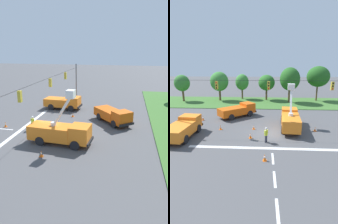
# 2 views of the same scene
# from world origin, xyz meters

# --- Properties ---
(ground_plane) EXTENTS (200.00, 200.00, 0.00)m
(ground_plane) POSITION_xyz_m (0.00, 0.00, 0.00)
(ground_plane) COLOR #4C4C4F
(grass_verge) EXTENTS (56.00, 12.00, 0.10)m
(grass_verge) POSITION_xyz_m (0.00, 18.00, 0.05)
(grass_verge) COLOR #3D6B2D
(grass_verge) RESTS_ON ground
(lane_markings) EXTENTS (17.60, 15.25, 0.01)m
(lane_markings) POSITION_xyz_m (0.00, -5.54, 0.00)
(lane_markings) COLOR silver
(lane_markings) RESTS_ON ground
(signal_gantry) EXTENTS (26.20, 0.33, 7.20)m
(signal_gantry) POSITION_xyz_m (0.00, -0.00, 4.43)
(signal_gantry) COLOR slate
(signal_gantry) RESTS_ON ground
(tree_far_west) EXTENTS (3.49, 3.17, 6.11)m
(tree_far_west) POSITION_xyz_m (-19.51, 18.32, 4.22)
(tree_far_west) COLOR brown
(tree_far_west) RESTS_ON ground
(tree_west) EXTENTS (4.21, 3.97, 6.75)m
(tree_west) POSITION_xyz_m (-11.26, 19.70, 4.51)
(tree_west) COLOR brown
(tree_west) RESTS_ON ground
(tree_centre) EXTENTS (3.22, 3.36, 6.11)m
(tree_centre) POSITION_xyz_m (-6.23, 21.87, 4.17)
(tree_centre) COLOR brown
(tree_centre) RESTS_ON ground
(tree_east) EXTENTS (3.85, 4.23, 6.03)m
(tree_east) POSITION_xyz_m (-0.31, 20.84, 4.18)
(tree_east) COLOR brown
(tree_east) RESTS_ON ground
(tree_far_east) EXTENTS (4.37, 4.71, 7.77)m
(tree_far_east) POSITION_xyz_m (4.74, 18.55, 5.23)
(tree_far_east) COLOR brown
(tree_far_east) RESTS_ON ground
(tree_east_end) EXTENTS (5.17, 4.50, 8.00)m
(tree_east_end) POSITION_xyz_m (11.42, 20.67, 5.65)
(tree_east_end) COLOR brown
(tree_east_end) RESTS_ON ground
(utility_truck_bucket_lift) EXTENTS (2.79, 6.90, 5.88)m
(utility_truck_bucket_lift) POSITION_xyz_m (2.66, 2.05, 1.37)
(utility_truck_bucket_lift) COLOR orange
(utility_truck_bucket_lift) RESTS_ON ground
(utility_truck_support_near) EXTENTS (6.23, 5.72, 2.10)m
(utility_truck_support_near) POSITION_xyz_m (-5.13, 6.98, 1.12)
(utility_truck_support_near) COLOR #D6560F
(utility_truck_support_near) RESTS_ON ground
(utility_truck_support_far) EXTENTS (2.79, 6.13, 2.12)m
(utility_truck_support_far) POSITION_xyz_m (-10.43, -1.58, 1.15)
(utility_truck_support_far) COLOR orange
(utility_truck_support_far) RESTS_ON ground
(road_worker) EXTENTS (0.40, 0.59, 1.77)m
(road_worker) POSITION_xyz_m (-0.60, -2.62, 1.00)
(road_worker) COLOR #383842
(road_worker) RESTS_ON ground
(traffic_cone_foreground_left) EXTENTS (0.36, 0.36, 0.70)m
(traffic_cone_foreground_left) POSITION_xyz_m (-0.75, -6.49, 0.34)
(traffic_cone_foreground_left) COLOR orange
(traffic_cone_foreground_left) RESTS_ON ground
(traffic_cone_foreground_right) EXTENTS (0.36, 0.36, 0.60)m
(traffic_cone_foreground_right) POSITION_xyz_m (5.79, 1.08, 0.28)
(traffic_cone_foreground_right) COLOR orange
(traffic_cone_foreground_right) RESTS_ON ground
(traffic_cone_mid_left) EXTENTS (0.36, 0.36, 0.59)m
(traffic_cone_mid_left) POSITION_xyz_m (-2.20, 1.33, 0.28)
(traffic_cone_mid_left) COLOR orange
(traffic_cone_mid_left) RESTS_ON ground
(traffic_cone_near_bucket) EXTENTS (0.36, 0.36, 0.65)m
(traffic_cone_near_bucket) POSITION_xyz_m (-6.62, 0.97, 0.31)
(traffic_cone_near_bucket) COLOR orange
(traffic_cone_near_bucket) RESTS_ON ground
(traffic_cone_lane_edge_a) EXTENTS (0.36, 0.36, 0.65)m
(traffic_cone_lane_edge_a) POSITION_xyz_m (-2.42, -1.59, 0.31)
(traffic_cone_lane_edge_a) COLOR orange
(traffic_cone_lane_edge_a) RESTS_ON ground
(traffic_cone_lane_edge_b) EXTENTS (0.36, 0.36, 0.72)m
(traffic_cone_lane_edge_b) POSITION_xyz_m (-10.29, 4.73, 0.35)
(traffic_cone_lane_edge_b) COLOR orange
(traffic_cone_lane_edge_b) RESTS_ON ground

